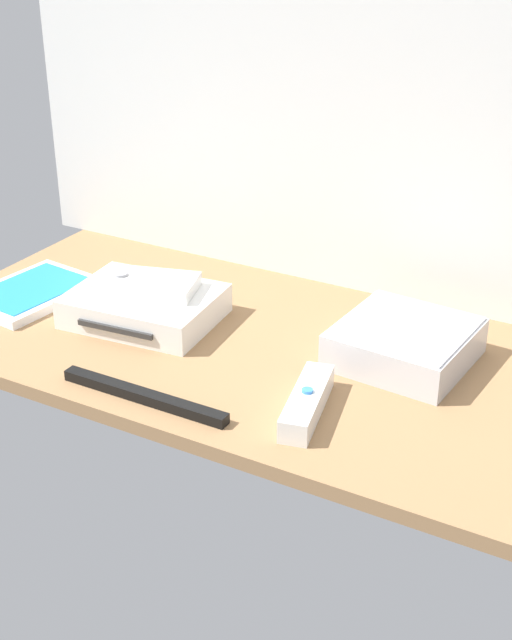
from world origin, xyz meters
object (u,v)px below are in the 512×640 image
at_px(mini_computer, 405,343).
at_px(game_case, 31,292).
at_px(game_console, 145,306).
at_px(remote_wand, 307,402).
at_px(sensor_bar, 144,396).
at_px(remote_classic_pad, 147,284).

xyz_separation_m(mini_computer, game_case, (-0.58, -0.09, -0.02)).
height_order(game_console, remote_wand, game_console).
height_order(mini_computer, remote_wand, mini_computer).
bearing_deg(sensor_bar, game_case, 153.49).
bearing_deg(game_case, remote_wand, -3.08).
relative_size(game_console, remote_classic_pad, 1.39).
relative_size(game_case, remote_wand, 1.35).
distance_m(mini_computer, remote_classic_pad, 0.38).
relative_size(mini_computer, remote_wand, 1.20).
relative_size(remote_wand, sensor_bar, 0.63).
distance_m(mini_computer, sensor_bar, 0.36).
xyz_separation_m(game_console, sensor_bar, (0.13, -0.19, -0.01)).
relative_size(game_case, sensor_bar, 0.85).
bearing_deg(sensor_bar, remote_wand, 21.25).
xyz_separation_m(remote_wand, remote_classic_pad, (-0.32, 0.12, 0.04)).
distance_m(remote_classic_pad, sensor_bar, 0.24).
height_order(game_case, sensor_bar, game_case).
bearing_deg(game_console, remote_wand, -24.64).
bearing_deg(remote_classic_pad, sensor_bar, -72.82).
xyz_separation_m(game_console, remote_wand, (0.32, -0.11, -0.01)).
xyz_separation_m(game_console, game_case, (-0.20, -0.02, -0.01)).
bearing_deg(remote_wand, game_case, 157.48).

